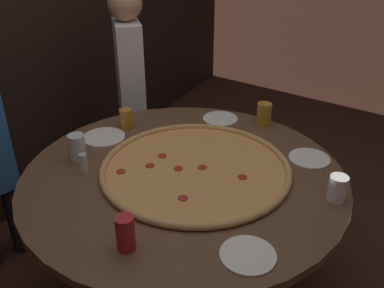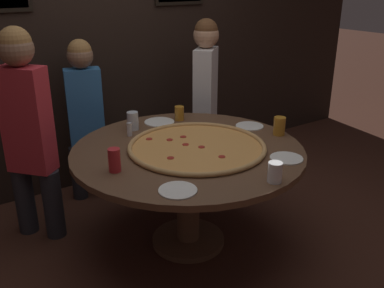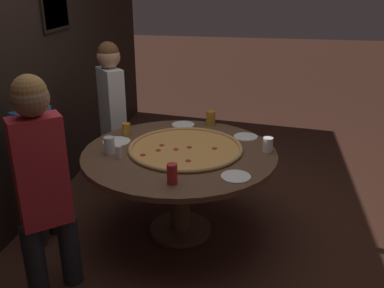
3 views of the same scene
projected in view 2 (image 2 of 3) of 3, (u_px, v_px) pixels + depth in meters
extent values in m
plane|color=#422319|center=(188.00, 242.00, 3.12)|extent=(24.00, 24.00, 0.00)
cube|color=black|center=(99.00, 38.00, 3.69)|extent=(6.40, 0.06, 2.60)
cylinder|color=brown|center=(188.00, 150.00, 2.85)|extent=(1.55, 1.55, 0.04)
cylinder|color=brown|center=(188.00, 199.00, 2.99)|extent=(0.16, 0.16, 0.70)
cylinder|color=brown|center=(188.00, 239.00, 3.11)|extent=(0.52, 0.52, 0.04)
cylinder|color=#E0994C|center=(197.00, 147.00, 2.83)|extent=(0.88, 0.88, 0.01)
torus|color=tan|center=(197.00, 146.00, 2.83)|extent=(0.92, 0.92, 0.03)
cylinder|color=#A8281E|center=(185.00, 144.00, 2.86)|extent=(0.04, 0.04, 0.00)
cylinder|color=#A8281E|center=(201.00, 147.00, 2.82)|extent=(0.04, 0.04, 0.00)
cylinder|color=#A8281E|center=(171.00, 158.00, 2.65)|extent=(0.04, 0.04, 0.00)
cylinder|color=#A8281E|center=(170.00, 140.00, 2.94)|extent=(0.04, 0.04, 0.00)
cylinder|color=#A8281E|center=(222.00, 157.00, 2.67)|extent=(0.04, 0.04, 0.00)
cylinder|color=#A8281E|center=(149.00, 139.00, 2.96)|extent=(0.04, 0.04, 0.00)
cylinder|color=#A8281E|center=(183.00, 137.00, 3.00)|extent=(0.04, 0.04, 0.00)
cylinder|color=silver|center=(133.00, 121.00, 3.15)|extent=(0.08, 0.08, 0.13)
cylinder|color=#BC7A23|center=(279.00, 126.00, 3.05)|extent=(0.08, 0.08, 0.13)
cylinder|color=white|center=(275.00, 172.00, 2.35)|extent=(0.08, 0.08, 0.12)
cylinder|color=#BC7A23|center=(179.00, 113.00, 3.37)|extent=(0.07, 0.07, 0.11)
cylinder|color=#B22328|center=(114.00, 160.00, 2.48)|extent=(0.07, 0.07, 0.14)
cylinder|color=white|center=(249.00, 126.00, 3.24)|extent=(0.21, 0.21, 0.01)
cylinder|color=white|center=(178.00, 190.00, 2.27)|extent=(0.21, 0.21, 0.01)
cylinder|color=white|center=(159.00, 122.00, 3.33)|extent=(0.23, 0.23, 0.01)
cylinder|color=white|center=(286.00, 158.00, 2.67)|extent=(0.21, 0.21, 0.01)
cylinder|color=silver|center=(129.00, 130.00, 3.04)|extent=(0.04, 0.04, 0.08)
cylinder|color=#B7B7BC|center=(129.00, 124.00, 3.02)|extent=(0.04, 0.04, 0.01)
cylinder|color=#232328|center=(207.00, 147.00, 4.14)|extent=(0.19, 0.19, 0.51)
cylinder|color=#232328|center=(202.00, 156.00, 3.93)|extent=(0.19, 0.19, 0.51)
cube|color=white|center=(205.00, 89.00, 3.81)|extent=(0.34, 0.33, 0.71)
sphere|color=tan|center=(206.00, 35.00, 3.64)|extent=(0.22, 0.22, 0.22)
sphere|color=brown|center=(206.00, 31.00, 3.63)|extent=(0.20, 0.20, 0.20)
cylinder|color=#232328|center=(103.00, 169.00, 3.72)|extent=(0.15, 0.15, 0.47)
cylinder|color=#232328|center=(79.00, 173.00, 3.66)|extent=(0.15, 0.15, 0.47)
cube|color=#3370B2|center=(85.00, 109.00, 3.48)|extent=(0.31, 0.22, 0.66)
sphere|color=#8C664C|center=(80.00, 56.00, 3.32)|extent=(0.20, 0.20, 0.20)
sphere|color=#9E703D|center=(80.00, 51.00, 3.31)|extent=(0.19, 0.19, 0.19)
cylinder|color=#232328|center=(53.00, 204.00, 3.10)|extent=(0.20, 0.20, 0.52)
cylinder|color=#232328|center=(25.00, 200.00, 3.16)|extent=(0.20, 0.20, 0.52)
cube|color=red|center=(27.00, 120.00, 2.90)|extent=(0.33, 0.35, 0.73)
sphere|color=#8C664C|center=(16.00, 49.00, 2.72)|extent=(0.23, 0.23, 0.23)
sphere|color=#9E703D|center=(15.00, 42.00, 2.71)|extent=(0.21, 0.21, 0.21)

